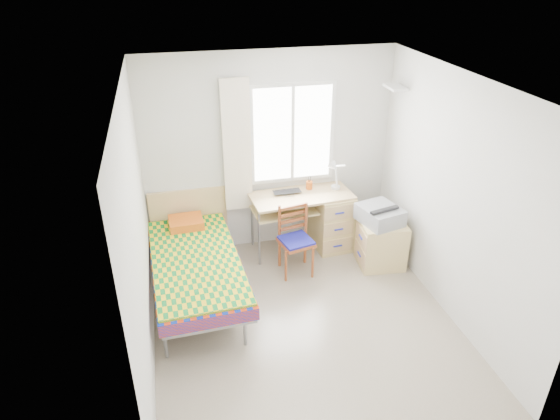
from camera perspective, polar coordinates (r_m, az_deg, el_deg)
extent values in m
plane|color=#BCAD93|center=(5.62, 2.72, -12.55)|extent=(3.50, 3.50, 0.00)
plane|color=white|center=(4.41, 3.49, 14.20)|extent=(3.50, 3.50, 0.00)
plane|color=silver|center=(6.42, -1.26, 6.47)|extent=(3.20, 0.00, 3.20)
plane|color=silver|center=(4.73, -15.93, -2.91)|extent=(0.00, 3.50, 3.50)
plane|color=silver|center=(5.50, 19.29, 1.05)|extent=(0.00, 3.50, 3.50)
cube|color=white|center=(6.38, 1.42, 8.73)|extent=(1.10, 0.04, 1.30)
cube|color=white|center=(6.37, 1.44, 8.70)|extent=(1.00, 0.02, 1.20)
cube|color=white|center=(6.37, 1.45, 8.68)|extent=(0.04, 0.02, 1.20)
cube|color=white|center=(6.23, -4.95, 7.19)|extent=(0.35, 0.05, 1.70)
cube|color=white|center=(6.32, 13.08, 13.52)|extent=(0.20, 0.32, 0.03)
cube|color=gray|center=(5.84, -9.51, -6.81)|extent=(1.03, 2.12, 0.06)
cube|color=red|center=(5.79, -9.58, -6.13)|extent=(1.07, 2.14, 0.15)
cube|color=yellow|center=(5.73, -9.63, -5.55)|extent=(1.05, 2.02, 0.03)
cube|color=tan|center=(6.57, -10.43, 0.04)|extent=(1.00, 0.10, 0.57)
cube|color=orange|center=(6.35, -10.68, -1.40)|extent=(0.43, 0.37, 0.10)
cylinder|color=gray|center=(5.22, -12.95, -14.73)|extent=(0.04, 0.04, 0.33)
cylinder|color=gray|center=(6.75, -6.70, -3.31)|extent=(0.04, 0.04, 0.33)
cube|color=tan|center=(6.43, 2.47, 1.63)|extent=(1.35, 0.70, 0.03)
cube|color=#DBC070|center=(6.74, 5.87, -1.12)|extent=(0.50, 0.61, 0.78)
cube|color=#DBC070|center=(6.46, 0.39, 0.07)|extent=(0.84, 0.62, 0.02)
cylinder|color=gray|center=(6.29, -2.39, -3.24)|extent=(0.03, 0.03, 0.78)
cylinder|color=gray|center=(6.72, -3.21, -1.11)|extent=(0.03, 0.03, 0.78)
cube|color=#97391D|center=(6.14, 1.85, -3.73)|extent=(0.45, 0.45, 0.04)
cube|color=navy|center=(6.12, 1.85, -3.51)|extent=(0.43, 0.43, 0.04)
cube|color=#97391D|center=(6.15, 1.48, -0.83)|extent=(0.34, 0.10, 0.38)
cylinder|color=#97391D|center=(6.08, 0.67, -6.44)|extent=(0.03, 0.03, 0.42)
cylinder|color=#97391D|center=(6.31, 2.94, -2.69)|extent=(0.04, 0.04, 0.87)
cube|color=#DBC070|center=(6.48, 11.49, -3.79)|extent=(0.59, 0.54, 0.60)
cube|color=tan|center=(6.31, 9.29, -3.06)|extent=(0.05, 0.45, 0.22)
cube|color=tan|center=(6.44, 9.12, -4.98)|extent=(0.05, 0.45, 0.22)
cube|color=#A3A4AB|center=(6.29, 11.34, -0.55)|extent=(0.55, 0.60, 0.21)
cube|color=black|center=(6.24, 11.43, 0.29)|extent=(0.44, 0.49, 0.02)
imported|color=black|center=(6.41, 0.93, 1.87)|extent=(0.37, 0.24, 0.03)
cylinder|color=orange|center=(6.57, 3.36, 2.85)|extent=(0.10, 0.10, 0.10)
cylinder|color=white|center=(6.63, 6.37, 2.61)|extent=(0.12, 0.12, 0.04)
cylinder|color=white|center=(6.56, 6.45, 3.97)|extent=(0.02, 0.14, 0.32)
cylinder|color=white|center=(6.42, 6.59, 5.03)|extent=(0.15, 0.28, 0.13)
cone|color=white|center=(6.29, 6.21, 4.92)|extent=(0.17, 0.18, 0.15)
imported|color=gray|center=(6.47, 0.46, -0.28)|extent=(0.28, 0.32, 0.02)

